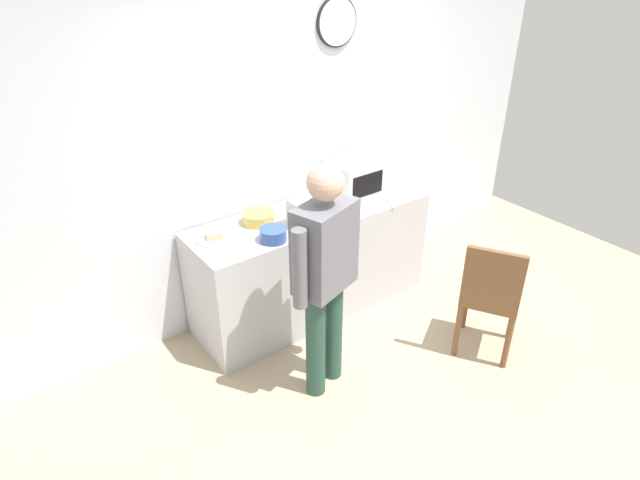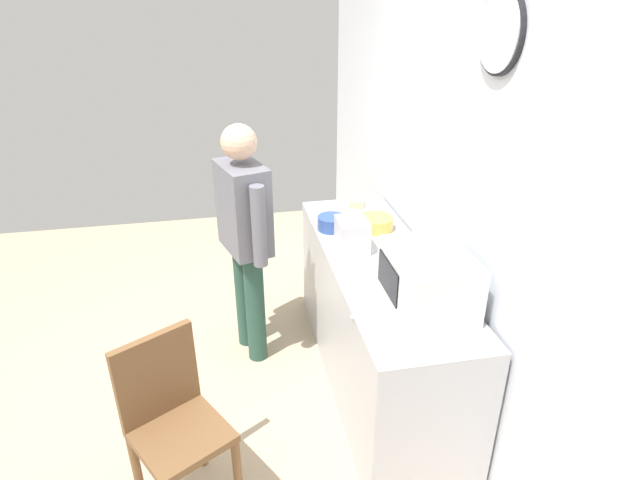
% 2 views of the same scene
% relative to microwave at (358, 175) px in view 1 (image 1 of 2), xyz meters
% --- Properties ---
extents(ground_plane, '(6.00, 6.00, 0.00)m').
position_rel_microwave_xyz_m(ground_plane, '(-0.44, -1.30, -1.04)').
color(ground_plane, tan).
extents(back_wall, '(5.40, 0.13, 2.60)m').
position_rel_microwave_xyz_m(back_wall, '(-0.44, 0.30, 0.26)').
color(back_wall, silver).
rests_on(back_wall, ground_plane).
extents(kitchen_counter, '(1.97, 0.62, 0.89)m').
position_rel_microwave_xyz_m(kitchen_counter, '(-0.53, -0.08, -0.60)').
color(kitchen_counter, '#B7B7BC').
rests_on(kitchen_counter, ground_plane).
extents(microwave, '(0.50, 0.39, 0.30)m').
position_rel_microwave_xyz_m(microwave, '(0.00, 0.00, 0.00)').
color(microwave, silver).
rests_on(microwave, kitchen_counter).
extents(sandwich_plate, '(0.26, 0.26, 0.07)m').
position_rel_microwave_xyz_m(sandwich_plate, '(-1.32, -0.02, -0.13)').
color(sandwich_plate, white).
rests_on(sandwich_plate, kitchen_counter).
extents(salad_bowl, '(0.19, 0.19, 0.10)m').
position_rel_microwave_xyz_m(salad_bowl, '(-0.51, 0.06, -0.10)').
color(salad_bowl, white).
rests_on(salad_bowl, kitchen_counter).
extents(cereal_bowl, '(0.19, 0.19, 0.09)m').
position_rel_microwave_xyz_m(cereal_bowl, '(-1.00, -0.28, -0.10)').
color(cereal_bowl, '#33519E').
rests_on(cereal_bowl, kitchen_counter).
extents(mixing_bowl, '(0.24, 0.24, 0.09)m').
position_rel_microwave_xyz_m(mixing_bowl, '(-0.95, 0.01, -0.11)').
color(mixing_bowl, gold).
rests_on(mixing_bowl, kitchen_counter).
extents(toaster, '(0.22, 0.18, 0.20)m').
position_rel_microwave_xyz_m(toaster, '(-0.68, -0.22, -0.05)').
color(toaster, silver).
rests_on(toaster, kitchen_counter).
extents(fork_utensil, '(0.12, 0.14, 0.01)m').
position_rel_microwave_xyz_m(fork_utensil, '(-1.27, -0.22, -0.15)').
color(fork_utensil, silver).
rests_on(fork_utensil, kitchen_counter).
extents(spoon_utensil, '(0.08, 0.17, 0.01)m').
position_rel_microwave_xyz_m(spoon_utensil, '(0.06, -0.33, -0.15)').
color(spoon_utensil, silver).
rests_on(spoon_utensil, kitchen_counter).
extents(person_standing, '(0.57, 0.35, 1.64)m').
position_rel_microwave_xyz_m(person_standing, '(-0.98, -0.86, -0.09)').
color(person_standing, '#24473B').
rests_on(person_standing, ground_plane).
extents(wooden_chair, '(0.55, 0.55, 0.94)m').
position_rel_microwave_xyz_m(wooden_chair, '(0.16, -1.30, -0.52)').
color(wooden_chair, brown).
rests_on(wooden_chair, ground_plane).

